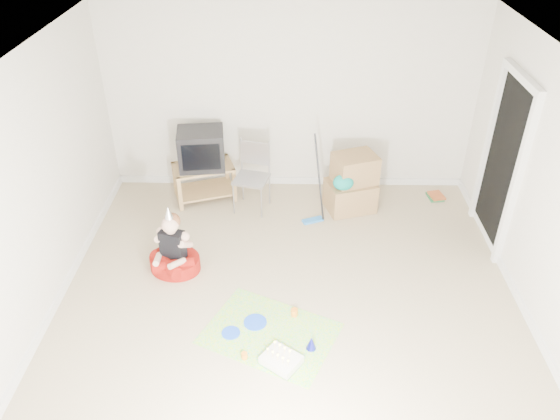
{
  "coord_description": "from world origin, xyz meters",
  "views": [
    {
      "loc": [
        -0.01,
        -4.44,
        4.08
      ],
      "look_at": [
        -0.1,
        0.4,
        0.9
      ],
      "focal_mm": 35.0,
      "sensor_mm": 36.0,
      "label": 1
    }
  ],
  "objects_px": {
    "cardboard_boxes": "(352,184)",
    "birthday_cake": "(281,360)",
    "folding_chair": "(251,179)",
    "seated_woman": "(174,256)",
    "tv_stand": "(204,179)",
    "crt_tv": "(201,149)"
  },
  "relations": [
    {
      "from": "cardboard_boxes",
      "to": "birthday_cake",
      "type": "bearing_deg",
      "value": -108.04
    },
    {
      "from": "folding_chair",
      "to": "cardboard_boxes",
      "type": "xyz_separation_m",
      "value": [
        1.34,
        0.04,
        -0.08
      ]
    },
    {
      "from": "seated_woman",
      "to": "birthday_cake",
      "type": "height_order",
      "value": "seated_woman"
    },
    {
      "from": "folding_chair",
      "to": "cardboard_boxes",
      "type": "bearing_deg",
      "value": 1.57
    },
    {
      "from": "tv_stand",
      "to": "birthday_cake",
      "type": "relative_size",
      "value": 2.13
    },
    {
      "from": "crt_tv",
      "to": "cardboard_boxes",
      "type": "bearing_deg",
      "value": -13.71
    },
    {
      "from": "cardboard_boxes",
      "to": "seated_woman",
      "type": "distance_m",
      "value": 2.55
    },
    {
      "from": "cardboard_boxes",
      "to": "birthday_cake",
      "type": "distance_m",
      "value": 2.91
    },
    {
      "from": "crt_tv",
      "to": "cardboard_boxes",
      "type": "xyz_separation_m",
      "value": [
        2.01,
        -0.23,
        -0.39
      ]
    },
    {
      "from": "birthday_cake",
      "to": "cardboard_boxes",
      "type": "bearing_deg",
      "value": 71.96
    },
    {
      "from": "cardboard_boxes",
      "to": "seated_woman",
      "type": "xyz_separation_m",
      "value": [
        -2.16,
        -1.34,
        -0.19
      ]
    },
    {
      "from": "tv_stand",
      "to": "cardboard_boxes",
      "type": "bearing_deg",
      "value": -6.57
    },
    {
      "from": "crt_tv",
      "to": "birthday_cake",
      "type": "xyz_separation_m",
      "value": [
        1.12,
        -2.98,
        -0.72
      ]
    },
    {
      "from": "folding_chair",
      "to": "seated_woman",
      "type": "height_order",
      "value": "folding_chair"
    },
    {
      "from": "seated_woman",
      "to": "birthday_cake",
      "type": "distance_m",
      "value": 1.89
    },
    {
      "from": "crt_tv",
      "to": "folding_chair",
      "type": "relative_size",
      "value": 0.64
    },
    {
      "from": "tv_stand",
      "to": "folding_chair",
      "type": "xyz_separation_m",
      "value": [
        0.68,
        -0.27,
        0.16
      ]
    },
    {
      "from": "tv_stand",
      "to": "folding_chair",
      "type": "distance_m",
      "value": 0.75
    },
    {
      "from": "tv_stand",
      "to": "folding_chair",
      "type": "bearing_deg",
      "value": -21.61
    },
    {
      "from": "seated_woman",
      "to": "tv_stand",
      "type": "bearing_deg",
      "value": 84.9
    },
    {
      "from": "tv_stand",
      "to": "crt_tv",
      "type": "distance_m",
      "value": 0.47
    },
    {
      "from": "tv_stand",
      "to": "seated_woman",
      "type": "xyz_separation_m",
      "value": [
        -0.14,
        -1.58,
        -0.11
      ]
    }
  ]
}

